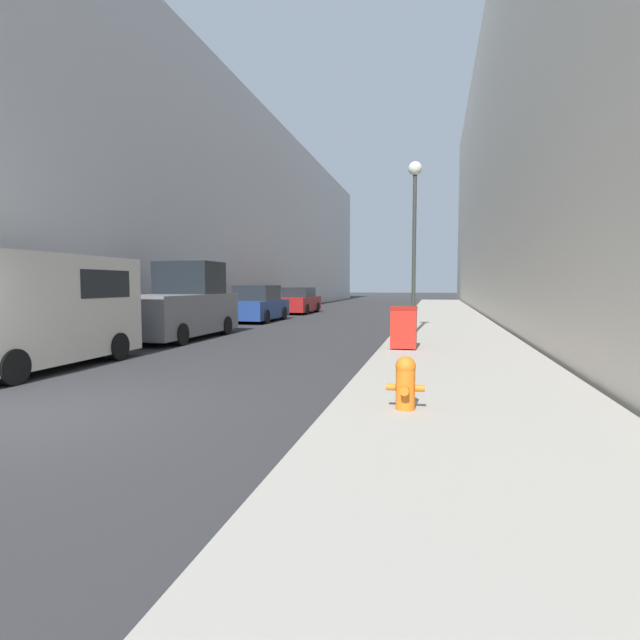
# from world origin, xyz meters

# --- Properties ---
(ground_plane) EXTENTS (200.00, 200.00, 0.00)m
(ground_plane) POSITION_xyz_m (0.00, 0.00, 0.00)
(ground_plane) COLOR #2D2D30
(sidewalk_right) EXTENTS (3.78, 60.00, 0.15)m
(sidewalk_right) POSITION_xyz_m (5.91, 18.00, 0.08)
(sidewalk_right) COLOR #9E998E
(sidewalk_right) RESTS_ON ground
(building_left_glass) EXTENTS (12.00, 60.00, 12.67)m
(building_left_glass) POSITION_xyz_m (-11.00, 26.00, 6.33)
(building_left_glass) COLOR #BCBCC1
(building_left_glass) RESTS_ON ground
(building_right_stone) EXTENTS (12.00, 60.00, 17.91)m
(building_right_stone) POSITION_xyz_m (13.90, 26.00, 8.96)
(building_right_stone) COLOR beige
(building_right_stone) RESTS_ON ground
(fire_hydrant) EXTENTS (0.49, 0.37, 0.69)m
(fire_hydrant) POSITION_xyz_m (5.02, 0.99, 0.51)
(fire_hydrant) COLOR orange
(fire_hydrant) RESTS_ON sidewalk_right
(trash_bin) EXTENTS (0.64, 0.63, 1.06)m
(trash_bin) POSITION_xyz_m (4.62, 7.10, 0.70)
(trash_bin) COLOR red
(trash_bin) RESTS_ON sidewalk_right
(lamppost) EXTENTS (0.44, 0.44, 5.47)m
(lamppost) POSITION_xyz_m (4.70, 10.86, 3.81)
(lamppost) COLOR #2D332D
(lamppost) RESTS_ON sidewalk_right
(white_van) EXTENTS (2.11, 4.76, 2.37)m
(white_van) POSITION_xyz_m (-2.72, 3.32, 1.30)
(white_van) COLOR beige
(white_van) RESTS_ON ground
(pickup_truck) EXTENTS (2.18, 5.12, 2.51)m
(pickup_truck) POSITION_xyz_m (-2.72, 9.35, 1.02)
(pickup_truck) COLOR slate
(pickup_truck) RESTS_ON ground
(parked_sedan_near) EXTENTS (1.95, 4.36, 1.71)m
(parked_sedan_near) POSITION_xyz_m (-2.82, 16.88, 0.78)
(parked_sedan_near) COLOR navy
(parked_sedan_near) RESTS_ON ground
(parked_sedan_far) EXTENTS (1.82, 4.48, 1.56)m
(parked_sedan_far) POSITION_xyz_m (-2.66, 23.69, 0.73)
(parked_sedan_far) COLOR maroon
(parked_sedan_far) RESTS_ON ground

